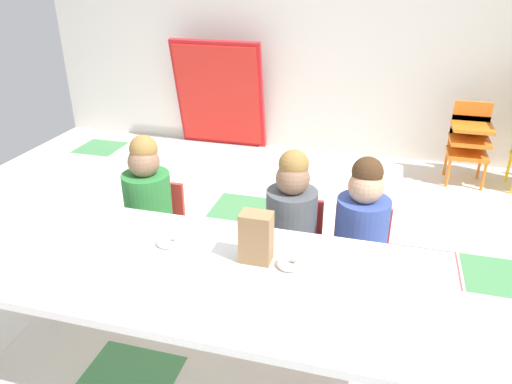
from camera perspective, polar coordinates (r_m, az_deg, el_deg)
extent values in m
cube|color=silver|center=(2.96, 1.48, -10.90)|extent=(5.78, 4.73, 0.02)
cube|color=#478C51|center=(5.28, -17.88, 5.02)|extent=(0.43, 0.43, 0.00)
cube|color=#478C51|center=(2.46, -15.09, -20.75)|extent=(0.43, 0.43, 0.00)
cube|color=#478C51|center=(3.36, 26.79, -8.86)|extent=(0.43, 0.43, 0.00)
cube|color=#478C51|center=(3.79, -1.79, -1.84)|extent=(0.43, 0.43, 0.00)
cube|color=#B24C47|center=(3.28, 19.08, -8.15)|extent=(0.43, 0.43, 0.00)
cube|color=beige|center=(4.73, 9.10, 19.27)|extent=(5.78, 0.10, 2.50)
cube|color=white|center=(2.02, -6.53, -9.30)|extent=(2.02, 0.79, 0.04)
cylinder|color=#B2B2B7|center=(2.85, -21.42, -7.17)|extent=(0.05, 0.05, 0.58)
cylinder|color=#B2B2B7|center=(2.38, 19.15, -13.86)|extent=(0.05, 0.05, 0.58)
cube|color=red|center=(2.86, -12.12, -5.48)|extent=(0.32, 0.30, 0.03)
cube|color=red|center=(2.90, -11.08, -1.48)|extent=(0.29, 0.02, 0.30)
cylinder|color=#2D7A38|center=(2.75, -12.54, -1.55)|extent=(0.34, 0.34, 0.38)
sphere|color=#8C664C|center=(2.65, -13.07, 3.47)|extent=(0.17, 0.17, 0.17)
sphere|color=olive|center=(2.63, -13.10, 4.97)|extent=(0.15, 0.15, 0.15)
cylinder|color=red|center=(2.91, -15.50, -8.83)|extent=(0.02, 0.02, 0.28)
cylinder|color=red|center=(2.79, -10.44, -9.89)|extent=(0.02, 0.02, 0.28)
cylinder|color=red|center=(3.09, -13.12, -6.27)|extent=(0.02, 0.02, 0.28)
cylinder|color=red|center=(2.98, -8.32, -7.13)|extent=(0.02, 0.02, 0.28)
cube|color=red|center=(2.62, 4.00, -8.04)|extent=(0.32, 0.30, 0.03)
cube|color=red|center=(2.67, 4.76, -3.62)|extent=(0.29, 0.02, 0.30)
cylinder|color=#4C5156|center=(2.50, 4.16, -3.84)|extent=(0.28, 0.28, 0.38)
sphere|color=#8C664C|center=(2.39, 4.35, 1.60)|extent=(0.17, 0.17, 0.17)
sphere|color=olive|center=(2.37, 4.47, 3.26)|extent=(0.15, 0.15, 0.15)
cylinder|color=red|center=(2.63, 0.25, -11.84)|extent=(0.02, 0.02, 0.28)
cylinder|color=red|center=(2.58, 6.41, -12.78)|extent=(0.02, 0.02, 0.28)
cylinder|color=red|center=(2.83, 1.65, -8.75)|extent=(0.02, 0.02, 0.28)
cylinder|color=red|center=(2.79, 7.32, -9.55)|extent=(0.02, 0.02, 0.28)
cube|color=red|center=(2.59, 11.78, -9.05)|extent=(0.32, 0.30, 0.03)
cube|color=red|center=(2.64, 12.34, -4.55)|extent=(0.29, 0.02, 0.30)
cylinder|color=#384C99|center=(2.47, 12.23, -4.84)|extent=(0.31, 0.31, 0.38)
sphere|color=tan|center=(2.35, 12.81, 0.63)|extent=(0.17, 0.17, 0.17)
sphere|color=#472D19|center=(2.34, 12.99, 2.31)|extent=(0.15, 0.15, 0.15)
cylinder|color=red|center=(2.58, 8.05, -13.01)|extent=(0.02, 0.02, 0.28)
cylinder|color=red|center=(2.57, 14.41, -13.78)|extent=(0.02, 0.02, 0.28)
cylinder|color=red|center=(2.79, 8.83, -9.75)|extent=(0.02, 0.02, 0.28)
cylinder|color=red|center=(2.78, 14.64, -10.44)|extent=(0.02, 0.02, 0.28)
cube|color=orange|center=(4.49, 23.57, 4.09)|extent=(0.32, 0.30, 0.03)
cube|color=orange|center=(4.60, 23.59, 5.75)|extent=(0.30, 0.02, 0.18)
cube|color=orange|center=(4.46, 23.84, 5.52)|extent=(0.32, 0.30, 0.03)
cube|color=orange|center=(4.56, 23.85, 7.16)|extent=(0.30, 0.02, 0.18)
cube|color=orange|center=(4.42, 24.12, 6.98)|extent=(0.32, 0.30, 0.03)
cube|color=orange|center=(4.53, 24.12, 8.59)|extent=(0.30, 0.02, 0.18)
cylinder|color=orange|center=(4.40, 21.67, 2.16)|extent=(0.02, 0.02, 0.26)
cylinder|color=orange|center=(4.44, 25.22, 1.72)|extent=(0.02, 0.02, 0.26)
cylinder|color=orange|center=(4.64, 21.43, 3.38)|extent=(0.02, 0.02, 0.26)
cylinder|color=orange|center=(4.68, 24.81, 2.96)|extent=(0.02, 0.02, 0.26)
cylinder|color=yellow|center=(4.73, 27.58, 2.60)|extent=(0.02, 0.02, 0.26)
cube|color=red|center=(4.92, -4.32, 11.32)|extent=(0.90, 0.28, 1.09)
cube|color=red|center=(4.89, -4.46, 11.22)|extent=(0.83, 0.23, 0.99)
cube|color=#9E754C|center=(1.99, 0.02, -5.36)|extent=(0.13, 0.09, 0.22)
cylinder|color=white|center=(2.17, -10.18, -6.14)|extent=(0.18, 0.18, 0.01)
torus|color=white|center=(2.16, -10.22, -5.71)|extent=(0.11, 0.11, 0.03)
torus|color=white|center=(2.00, 4.02, -8.31)|extent=(0.11, 0.11, 0.03)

